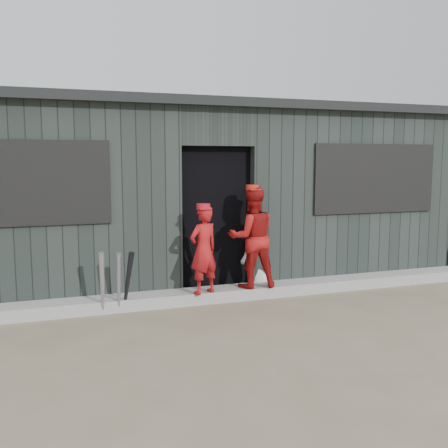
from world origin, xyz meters
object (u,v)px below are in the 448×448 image
object	(u,v)px
bat_mid	(119,283)
dugout	(190,194)
bat_left	(102,284)
bat_right	(128,282)
player_red_right	(252,237)
player_red_left	(204,250)
player_grey_back	(260,245)

from	to	relation	value
bat_mid	dugout	world-z (taller)	dugout
bat_left	bat_right	world-z (taller)	bat_left
player_red_right	dugout	bearing A→B (deg)	-72.84
bat_left	bat_right	size ratio (longest dim) A/B	0.98
bat_left	bat_mid	distance (m)	0.20
dugout	player_red_right	bearing A→B (deg)	-77.67
player_red_right	bat_left	bearing A→B (deg)	10.46
bat_right	dugout	distance (m)	2.47
player_red_left	player_grey_back	world-z (taller)	player_grey_back
bat_right	bat_mid	bearing A→B (deg)	166.09
bat_mid	player_red_right	distance (m)	1.81
bat_right	dugout	bearing A→B (deg)	56.32
bat_left	player_red_right	size ratio (longest dim) A/B	0.59
bat_left	player_red_left	world-z (taller)	player_red_left
bat_mid	player_red_left	distance (m)	1.10
bat_mid	dugout	size ratio (longest dim) A/B	0.09
player_red_right	bat_right	bearing A→B (deg)	10.96
player_red_right	dugout	distance (m)	1.83
bat_left	bat_mid	size ratio (longest dim) A/B	1.05
player_grey_back	dugout	distance (m)	1.63
bat_left	bat_mid	bearing A→B (deg)	11.50
player_red_right	dugout	world-z (taller)	dugout
player_grey_back	player_red_left	bearing A→B (deg)	-1.99
bat_mid	dugout	bearing A→B (deg)	53.91
bat_right	player_red_left	bearing A→B (deg)	3.41
player_grey_back	dugout	xyz separation A→B (m)	(-0.66, 1.33, 0.66)
player_red_left	dugout	bearing A→B (deg)	-121.75
bat_mid	player_red_right	size ratio (longest dim) A/B	0.56
bat_mid	player_grey_back	bearing A→B (deg)	15.13
dugout	player_grey_back	bearing A→B (deg)	-63.73
player_red_left	player_red_right	world-z (taller)	player_red_right
player_grey_back	player_red_right	bearing A→B (deg)	24.90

